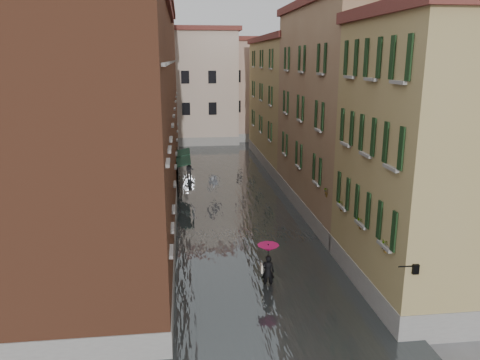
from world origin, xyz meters
TOP-DOWN VIEW (x-y plane):
  - ground at (0.00, 0.00)m, footprint 120.00×120.00m
  - floodwater at (0.00, 13.00)m, footprint 10.00×60.00m
  - building_left_near at (-7.00, -2.00)m, footprint 6.00×8.00m
  - building_left_mid at (-7.00, 9.00)m, footprint 6.00×14.00m
  - building_left_far at (-7.00, 24.00)m, footprint 6.00×16.00m
  - building_right_near at (7.00, -2.00)m, footprint 6.00×8.00m
  - building_right_mid at (7.00, 9.00)m, footprint 6.00×14.00m
  - building_right_far at (7.00, 24.00)m, footprint 6.00×16.00m
  - building_end_cream at (-3.00, 38.00)m, footprint 12.00×9.00m
  - building_end_pink at (6.00, 40.00)m, footprint 10.00×9.00m
  - awning_near at (-3.48, 14.58)m, footprint 1.09×3.24m
  - awning_far at (-3.49, 17.89)m, footprint 1.09×2.84m
  - wall_lantern at (4.33, -6.00)m, footprint 0.71×0.22m
  - window_planters at (4.12, -0.65)m, footprint 0.59×8.18m
  - pedestrian_main at (0.16, -1.09)m, footprint 0.97×0.97m
  - pedestrian_far at (-2.96, 19.29)m, footprint 0.76×0.62m

SIDE VIEW (x-z plane):
  - ground at x=0.00m, z-range 0.00..0.00m
  - floodwater at x=0.00m, z-range 0.00..0.20m
  - pedestrian_far at x=-2.96m, z-range 0.00..1.47m
  - pedestrian_main at x=0.16m, z-range 0.25..2.31m
  - awning_far at x=-3.49m, z-range 1.06..3.86m
  - awning_near at x=-3.48m, z-range 1.07..3.87m
  - wall_lantern at x=4.33m, z-range 2.83..3.18m
  - window_planters at x=4.12m, z-range 3.09..3.93m
  - building_right_near at x=7.00m, z-range 0.00..11.50m
  - building_right_far at x=7.00m, z-range 0.00..11.50m
  - building_end_pink at x=6.00m, z-range 0.00..12.00m
  - building_left_mid at x=-7.00m, z-range 0.00..12.50m
  - building_left_near at x=-7.00m, z-range 0.00..13.00m
  - building_right_mid at x=7.00m, z-range 0.00..13.00m
  - building_end_cream at x=-3.00m, z-range 0.00..13.00m
  - building_left_far at x=-7.00m, z-range 0.00..14.00m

